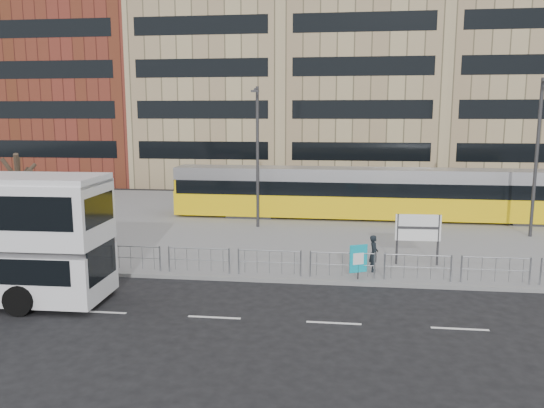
# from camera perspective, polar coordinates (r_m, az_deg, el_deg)

# --- Properties ---
(ground) EXTENTS (120.00, 120.00, 0.00)m
(ground) POSITION_cam_1_polar(r_m,az_deg,el_deg) (21.76, 1.40, -8.48)
(ground) COLOR black
(ground) RESTS_ON ground
(plaza) EXTENTS (64.00, 24.00, 0.15)m
(plaza) POSITION_cam_1_polar(r_m,az_deg,el_deg) (33.33, 3.42, -1.99)
(plaza) COLOR gray
(plaza) RESTS_ON ground
(kerb) EXTENTS (64.00, 0.25, 0.17)m
(kerb) POSITION_cam_1_polar(r_m,az_deg,el_deg) (21.78, 1.41, -8.25)
(kerb) COLOR gray
(kerb) RESTS_ON ground
(building_row) EXTENTS (70.40, 18.40, 31.20)m
(building_row) POSITION_cam_1_polar(r_m,az_deg,el_deg) (55.21, 6.74, 15.92)
(building_row) COLOR maroon
(building_row) RESTS_ON ground
(pedestrian_barrier) EXTENTS (32.07, 0.07, 1.10)m
(pedestrian_barrier) POSITION_cam_1_polar(r_m,az_deg,el_deg) (21.86, 6.79, -5.77)
(pedestrian_barrier) COLOR gray
(pedestrian_barrier) RESTS_ON plaza
(road_markings) EXTENTS (62.00, 0.12, 0.01)m
(road_markings) POSITION_cam_1_polar(r_m,az_deg,el_deg) (17.93, 3.38, -12.50)
(road_markings) COLOR white
(road_markings) RESTS_ON ground
(tram) EXTENTS (27.48, 2.98, 3.24)m
(tram) POSITION_cam_1_polar(r_m,az_deg,el_deg) (34.56, 12.33, 1.08)
(tram) COLOR yellow
(tram) RESTS_ON plaza
(station_sign) EXTENTS (1.97, 0.14, 2.27)m
(station_sign) POSITION_cam_1_polar(r_m,az_deg,el_deg) (24.27, 15.43, -2.71)
(station_sign) COLOR #2D2D30
(station_sign) RESTS_ON plaza
(ad_panel) EXTENTS (0.72, 0.37, 1.43)m
(ad_panel) POSITION_cam_1_polar(r_m,az_deg,el_deg) (21.79, 9.27, -5.88)
(ad_panel) COLOR #2D2D30
(ad_panel) RESTS_ON plaza
(pedestrian) EXTENTS (0.41, 0.59, 1.57)m
(pedestrian) POSITION_cam_1_polar(r_m,az_deg,el_deg) (22.98, 10.89, -5.24)
(pedestrian) COLOR black
(pedestrian) RESTS_ON plaza
(traffic_light_west) EXTENTS (0.17, 0.21, 3.10)m
(traffic_light_west) POSITION_cam_1_polar(r_m,az_deg,el_deg) (25.17, -24.09, -1.84)
(traffic_light_west) COLOR #2D2D30
(traffic_light_west) RESTS_ON plaza
(lamp_post_west) EXTENTS (0.45, 1.04, 8.20)m
(lamp_post_west) POSITION_cam_1_polar(r_m,az_deg,el_deg) (31.01, -1.58, 5.65)
(lamp_post_west) COLOR #2D2D30
(lamp_post_west) RESTS_ON plaza
(lamp_post_east) EXTENTS (0.45, 1.04, 8.52)m
(lamp_post_east) POSITION_cam_1_polar(r_m,az_deg,el_deg) (31.77, 26.64, 5.03)
(lamp_post_east) COLOR #2D2D30
(lamp_post_east) RESTS_ON plaza
(bare_tree) EXTENTS (4.69, 4.69, 6.92)m
(bare_tree) POSITION_cam_1_polar(r_m,az_deg,el_deg) (30.26, -25.82, 5.21)
(bare_tree) COLOR black
(bare_tree) RESTS_ON plaza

